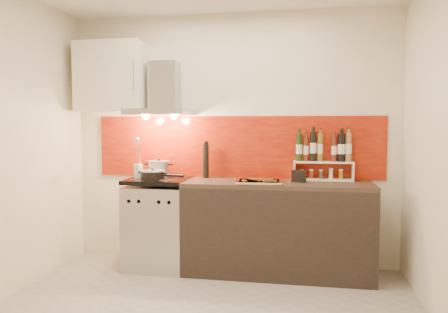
% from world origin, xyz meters
% --- Properties ---
extents(back_wall, '(3.40, 0.02, 2.60)m').
position_xyz_m(back_wall, '(0.00, 1.40, 1.30)').
color(back_wall, silver).
rests_on(back_wall, ground).
extents(backsplash, '(3.00, 0.02, 0.64)m').
position_xyz_m(backsplash, '(0.05, 1.39, 1.22)').
color(backsplash, maroon).
rests_on(backsplash, back_wall).
extents(range_stove, '(0.60, 0.60, 0.91)m').
position_xyz_m(range_stove, '(-0.70, 1.10, 0.44)').
color(range_stove, '#B7B7BA').
rests_on(range_stove, ground).
extents(counter, '(1.80, 0.60, 0.90)m').
position_xyz_m(counter, '(0.50, 1.10, 0.45)').
color(counter, black).
rests_on(counter, ground).
extents(range_hood, '(0.62, 0.50, 0.61)m').
position_xyz_m(range_hood, '(-0.70, 1.24, 1.74)').
color(range_hood, '#B7B7BA').
rests_on(range_hood, back_wall).
extents(upper_cabinet, '(0.70, 0.35, 0.72)m').
position_xyz_m(upper_cabinet, '(-1.25, 1.22, 1.95)').
color(upper_cabinet, '#EDE9CE').
rests_on(upper_cabinet, back_wall).
extents(stock_pot, '(0.23, 0.23, 0.20)m').
position_xyz_m(stock_pot, '(-0.74, 1.22, 0.99)').
color(stock_pot, '#B7B7BA').
rests_on(stock_pot, range_stove).
extents(saute_pan, '(0.46, 0.24, 0.11)m').
position_xyz_m(saute_pan, '(-0.73, 1.03, 0.95)').
color(saute_pan, black).
rests_on(saute_pan, range_stove).
extents(utensil_jar, '(0.09, 0.13, 0.43)m').
position_xyz_m(utensil_jar, '(-0.92, 1.10, 1.03)').
color(utensil_jar, silver).
rests_on(utensil_jar, range_stove).
extents(pepper_mill, '(0.06, 0.06, 0.39)m').
position_xyz_m(pepper_mill, '(-0.26, 1.30, 1.09)').
color(pepper_mill, black).
rests_on(pepper_mill, counter).
extents(step_shelf, '(0.58, 0.16, 0.48)m').
position_xyz_m(step_shelf, '(0.94, 1.31, 1.13)').
color(step_shelf, white).
rests_on(step_shelf, counter).
extents(caddy_box, '(0.14, 0.09, 0.11)m').
position_xyz_m(caddy_box, '(0.70, 1.12, 0.96)').
color(caddy_box, black).
rests_on(caddy_box, counter).
extents(baking_tray, '(0.45, 0.36, 0.03)m').
position_xyz_m(baking_tray, '(0.33, 0.99, 0.92)').
color(baking_tray, silver).
rests_on(baking_tray, counter).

